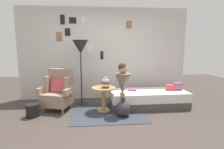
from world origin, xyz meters
name	(u,v)px	position (x,y,z in m)	size (l,w,h in m)	color
ground_plane	(108,126)	(0.00, 0.00, 0.00)	(12.00, 12.00, 0.00)	#423833
gallery_wall	(104,54)	(0.00, 1.95, 1.30)	(4.80, 0.12, 2.60)	silver
rug	(108,113)	(0.04, 0.67, 0.01)	(1.66, 1.31, 0.01)	#333842
armchair	(58,91)	(-1.15, 1.06, 0.44)	(0.86, 0.73, 0.97)	tan
daybed	(148,98)	(1.09, 1.06, 0.20)	(1.92, 0.84, 0.40)	#4C4742
pillow_head	(178,86)	(1.86, 1.07, 0.50)	(0.21, 0.12, 0.19)	gray
pillow_mid	(170,88)	(1.66, 1.06, 0.47)	(0.21, 0.12, 0.15)	#D64C56
side_table	(104,94)	(-0.06, 0.82, 0.41)	(0.56, 0.56, 0.57)	tan
vase_striped	(106,83)	(-0.01, 0.79, 0.67)	(0.20, 0.20, 0.25)	brown
floor_lamp	(80,49)	(-0.62, 1.39, 1.45)	(0.40, 0.40, 1.67)	black
person_child	(123,82)	(0.36, 0.59, 0.74)	(0.34, 0.34, 1.16)	tan
book_on_daybed	(132,90)	(0.68, 1.12, 0.42)	(0.22, 0.16, 0.03)	#9B4197
demijohn_near	(123,109)	(0.35, 0.45, 0.17)	(0.33, 0.33, 0.42)	#332D38
magazine_basket	(33,110)	(-1.61, 0.61, 0.14)	(0.28, 0.28, 0.28)	black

